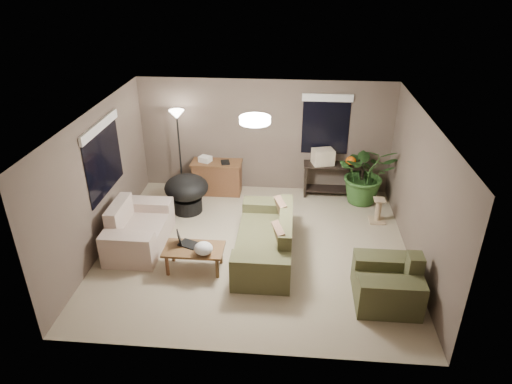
# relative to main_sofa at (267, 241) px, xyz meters

# --- Properties ---
(room_shell) EXTENTS (5.50, 5.50, 5.50)m
(room_shell) POSITION_rel_main_sofa_xyz_m (-0.23, 0.20, 0.96)
(room_shell) COLOR tan
(room_shell) RESTS_ON ground
(main_sofa) EXTENTS (0.95, 2.20, 0.85)m
(main_sofa) POSITION_rel_main_sofa_xyz_m (0.00, 0.00, 0.00)
(main_sofa) COLOR #4D4D2E
(main_sofa) RESTS_ON ground
(throw_pillows) EXTENTS (0.37, 1.40, 0.47)m
(throw_pillows) POSITION_rel_main_sofa_xyz_m (0.26, 0.00, 0.36)
(throw_pillows) COLOR #8C7251
(throw_pillows) RESTS_ON main_sofa
(loveseat) EXTENTS (0.90, 1.60, 0.85)m
(loveseat) POSITION_rel_main_sofa_xyz_m (-2.38, 0.14, 0.00)
(loveseat) COLOR beige
(loveseat) RESTS_ON ground
(armchair) EXTENTS (0.95, 1.00, 0.85)m
(armchair) POSITION_rel_main_sofa_xyz_m (1.91, -1.04, 0.00)
(armchair) COLOR #4C4D2E
(armchair) RESTS_ON ground
(coffee_table) EXTENTS (1.00, 0.55, 0.42)m
(coffee_table) POSITION_rel_main_sofa_xyz_m (-1.19, -0.51, 0.06)
(coffee_table) COLOR brown
(coffee_table) RESTS_ON ground
(laptop) EXTENTS (0.42, 0.34, 0.24)m
(laptop) POSITION_rel_main_sofa_xyz_m (-1.36, -0.41, 0.19)
(laptop) COLOR black
(laptop) RESTS_ON coffee_table
(plastic_bag) EXTENTS (0.36, 0.34, 0.22)m
(plastic_bag) POSITION_rel_main_sofa_xyz_m (-0.99, -0.66, 0.23)
(plastic_bag) COLOR white
(plastic_bag) RESTS_ON coffee_table
(desk) EXTENTS (1.10, 0.50, 0.75)m
(desk) POSITION_rel_main_sofa_xyz_m (-1.26, 2.34, 0.08)
(desk) COLOR brown
(desk) RESTS_ON ground
(desk_papers) EXTENTS (0.72, 0.32, 0.12)m
(desk_papers) POSITION_rel_main_sofa_xyz_m (-1.42, 2.33, 0.51)
(desk_papers) COLOR silver
(desk_papers) RESTS_ON desk
(console_table) EXTENTS (1.30, 0.40, 0.75)m
(console_table) POSITION_rel_main_sofa_xyz_m (1.29, 2.44, 0.14)
(console_table) COLOR black
(console_table) RESTS_ON ground
(pumpkin) EXTENTS (0.30, 0.30, 0.19)m
(pumpkin) POSITION_rel_main_sofa_xyz_m (1.64, 2.44, 0.55)
(pumpkin) COLOR orange
(pumpkin) RESTS_ON console_table
(cardboard_box) EXTENTS (0.51, 0.44, 0.33)m
(cardboard_box) POSITION_rel_main_sofa_xyz_m (1.04, 2.44, 0.62)
(cardboard_box) COLOR beige
(cardboard_box) RESTS_ON console_table
(papasan_chair) EXTENTS (0.98, 0.98, 0.80)m
(papasan_chair) POSITION_rel_main_sofa_xyz_m (-1.75, 1.45, 0.17)
(papasan_chair) COLOR black
(papasan_chair) RESTS_ON ground
(floor_lamp) EXTENTS (0.32, 0.32, 1.91)m
(floor_lamp) POSITION_rel_main_sofa_xyz_m (-2.06, 2.30, 1.30)
(floor_lamp) COLOR black
(floor_lamp) RESTS_ON ground
(ceiling_fixture) EXTENTS (0.50, 0.50, 0.10)m
(ceiling_fixture) POSITION_rel_main_sofa_xyz_m (-0.23, 0.20, 2.15)
(ceiling_fixture) COLOR white
(ceiling_fixture) RESTS_ON room_shell
(houseplant) EXTENTS (1.21, 1.35, 1.05)m
(houseplant) POSITION_rel_main_sofa_xyz_m (1.96, 2.19, 0.23)
(houseplant) COLOR #2D5923
(houseplant) RESTS_ON ground
(cat_scratching_post) EXTENTS (0.32, 0.32, 0.50)m
(cat_scratching_post) POSITION_rel_main_sofa_xyz_m (2.14, 1.37, -0.08)
(cat_scratching_post) COLOR tan
(cat_scratching_post) RESTS_ON ground
(window_left) EXTENTS (0.05, 1.56, 1.33)m
(window_left) POSITION_rel_main_sofa_xyz_m (-2.96, 0.50, 1.49)
(window_left) COLOR black
(window_left) RESTS_ON room_shell
(window_back) EXTENTS (1.06, 0.05, 1.33)m
(window_back) POSITION_rel_main_sofa_xyz_m (1.07, 2.68, 1.49)
(window_back) COLOR black
(window_back) RESTS_ON room_shell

